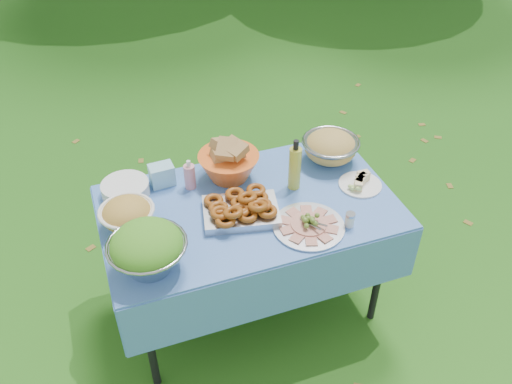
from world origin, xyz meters
TOP-DOWN VIEW (x-y plane):
  - ground at (0.00, 0.00)m, footprint 80.00×80.00m
  - picnic_table at (0.00, 0.00)m, footprint 1.46×0.86m
  - salad_bowl at (-0.55, -0.25)m, footprint 0.43×0.43m
  - pasta_bowl_white at (-0.59, 0.06)m, footprint 0.34×0.34m
  - plate_stack at (-0.56, 0.30)m, footprint 0.28×0.28m
  - wipes_box at (-0.37, 0.32)m, footprint 0.13×0.10m
  - sanitizer_bottle at (-0.24, 0.24)m, footprint 0.07×0.07m
  - bread_bowl at (-0.02, 0.26)m, footprint 0.41×0.41m
  - pasta_bowl_steel at (0.55, 0.23)m, footprint 0.40×0.40m
  - fried_tray at (-0.06, -0.06)m, footprint 0.41×0.33m
  - charcuterie_platter at (0.21, -0.25)m, footprint 0.43×0.43m
  - oil_bottle at (0.27, 0.06)m, footprint 0.07×0.07m
  - cheese_plate at (0.60, -0.04)m, footprint 0.27×0.27m
  - shaker at (0.40, -0.30)m, footprint 0.06×0.06m

SIDE VIEW (x-z plane):
  - ground at x=0.00m, z-range 0.00..0.00m
  - picnic_table at x=0.00m, z-range 0.00..0.76m
  - cheese_plate at x=0.60m, z-range 0.76..0.82m
  - plate_stack at x=-0.56m, z-range 0.76..0.83m
  - shaker at x=0.40m, z-range 0.76..0.84m
  - charcuterie_platter at x=0.21m, z-range 0.76..0.84m
  - fried_tray at x=-0.06m, z-range 0.76..0.85m
  - wipes_box at x=-0.37m, z-range 0.76..0.87m
  - pasta_bowl_white at x=-0.59m, z-range 0.76..0.91m
  - sanitizer_bottle at x=-0.24m, z-range 0.76..0.93m
  - pasta_bowl_steel at x=0.55m, z-range 0.76..0.93m
  - bread_bowl at x=-0.02m, z-range 0.76..0.98m
  - salad_bowl at x=-0.55m, z-range 0.76..0.99m
  - oil_bottle at x=0.27m, z-range 0.76..1.05m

